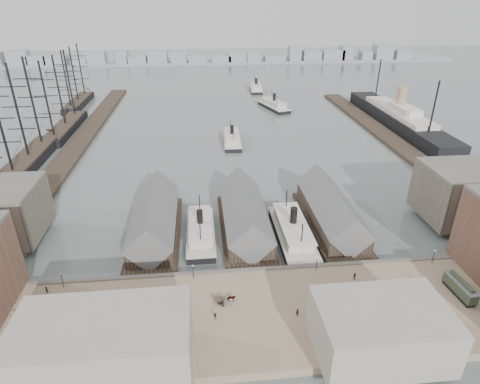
{
  "coord_description": "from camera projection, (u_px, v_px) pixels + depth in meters",
  "views": [
    {
      "loc": [
        -11.73,
        -84.26,
        63.22
      ],
      "look_at": [
        0.0,
        30.0,
        6.0
      ],
      "focal_mm": 30.0,
      "sensor_mm": 36.0,
      "label": 1
    }
  ],
  "objects": [
    {
      "name": "ground",
      "position": [
        252.0,
        264.0,
        104.29
      ],
      "size": [
        900.0,
        900.0,
        0.0
      ],
      "primitive_type": "plane",
      "color": "#53605E",
      "rests_on": "ground"
    },
    {
      "name": "quay",
      "position": [
        264.0,
        316.0,
        86.04
      ],
      "size": [
        180.0,
        30.0,
        2.0
      ],
      "primitive_type": "cube",
      "color": "#88735B",
      "rests_on": "ground"
    },
    {
      "name": "seawall",
      "position": [
        254.0,
        273.0,
        99.15
      ],
      "size": [
        180.0,
        1.2,
        2.3
      ],
      "primitive_type": "cube",
      "color": "#59544C",
      "rests_on": "ground"
    },
    {
      "name": "west_wharf",
      "position": [
        80.0,
        142.0,
        186.76
      ],
      "size": [
        10.0,
        220.0,
        1.6
      ],
      "primitive_type": "cube",
      "color": "#2D231C",
      "rests_on": "ground"
    },
    {
      "name": "east_wharf",
      "position": [
        390.0,
        139.0,
        191.2
      ],
      "size": [
        10.0,
        180.0,
        1.6
      ],
      "primitive_type": "cube",
      "color": "#2D231C",
      "rests_on": "ground"
    },
    {
      "name": "ferry_shed_west",
      "position": [
        155.0,
        221.0,
        114.87
      ],
      "size": [
        14.0,
        42.0,
        12.6
      ],
      "color": "#2D231C",
      "rests_on": "ground"
    },
    {
      "name": "ferry_shed_center",
      "position": [
        245.0,
        216.0,
        117.25
      ],
      "size": [
        14.0,
        42.0,
        12.6
      ],
      "color": "#2D231C",
      "rests_on": "ground"
    },
    {
      "name": "ferry_shed_east",
      "position": [
        331.0,
        212.0,
        119.63
      ],
      "size": [
        14.0,
        42.0,
        12.6
      ],
      "color": "#2D231C",
      "rests_on": "ground"
    },
    {
      "name": "warehouse_east_back",
      "position": [
        471.0,
        193.0,
        119.63
      ],
      "size": [
        28.0,
        20.0,
        15.0
      ],
      "primitive_type": "cube",
      "color": "#60564C",
      "rests_on": "east_land"
    },
    {
      "name": "street_bldg_center",
      "position": [
        381.0,
        330.0,
        74.5
      ],
      "size": [
        24.0,
        16.0,
        10.0
      ],
      "primitive_type": "cube",
      "color": "gray",
      "rests_on": "quay"
    },
    {
      "name": "street_bldg_west",
      "position": [
        105.0,
        348.0,
        69.49
      ],
      "size": [
        30.0,
        16.0,
        12.0
      ],
      "primitive_type": "cube",
      "color": "gray",
      "rests_on": "quay"
    },
    {
      "name": "lamp_post_far_w",
      "position": [
        61.0,
        277.0,
        91.84
      ],
      "size": [
        0.44,
        0.44,
        3.92
      ],
      "color": "black",
      "rests_on": "quay"
    },
    {
      "name": "lamp_post_near_w",
      "position": [
        193.0,
        269.0,
        94.59
      ],
      "size": [
        0.44,
        0.44,
        3.92
      ],
      "color": "black",
      "rests_on": "quay"
    },
    {
      "name": "lamp_post_near_e",
      "position": [
        317.0,
        261.0,
        97.33
      ],
      "size": [
        0.44,
        0.44,
        3.92
      ],
      "color": "black",
      "rests_on": "quay"
    },
    {
      "name": "lamp_post_far_e",
      "position": [
        434.0,
        254.0,
        100.07
      ],
      "size": [
        0.44,
        0.44,
        3.92
      ],
      "color": "black",
      "rests_on": "quay"
    },
    {
      "name": "far_shore",
      "position": [
        207.0,
        59.0,
        399.88
      ],
      "size": [
        500.0,
        40.0,
        15.72
      ],
      "color": "gray",
      "rests_on": "ground"
    },
    {
      "name": "ferry_docked_west",
      "position": [
        201.0,
        231.0,
        114.63
      ],
      "size": [
        7.88,
        26.28,
        9.39
      ],
      "color": "black",
      "rests_on": "ground"
    },
    {
      "name": "ferry_docked_east",
      "position": [
        293.0,
        232.0,
        113.6
      ],
      "size": [
        9.04,
        30.12,
        10.76
      ],
      "color": "black",
      "rests_on": "ground"
    },
    {
      "name": "ferry_open_near",
      "position": [
        232.0,
        139.0,
        186.74
      ],
      "size": [
        8.54,
        26.05,
        9.22
      ],
      "rotation": [
        0.0,
        0.0,
        -0.03
      ],
      "color": "black",
      "rests_on": "ground"
    },
    {
      "name": "ferry_open_mid",
      "position": [
        274.0,
        105.0,
        242.05
      ],
      "size": [
        16.36,
        29.16,
        9.98
      ],
      "rotation": [
        0.0,
        0.0,
        0.3
      ],
      "color": "black",
      "rests_on": "ground"
    },
    {
      "name": "ferry_open_far",
      "position": [
        256.0,
        88.0,
        286.92
      ],
      "size": [
        9.89,
        27.13,
        9.51
      ],
      "rotation": [
        0.0,
        0.0,
        -0.07
      ],
      "color": "black",
      "rests_on": "ground"
    },
    {
      "name": "sailing_ship_near",
      "position": [
        22.0,
        165.0,
        155.99
      ],
      "size": [
        9.81,
        67.6,
        40.34
      ],
      "color": "black",
      "rests_on": "ground"
    },
    {
      "name": "sailing_ship_mid",
      "position": [
        66.0,
        126.0,
        202.92
      ],
      "size": [
        9.06,
        52.34,
        37.24
      ],
      "color": "black",
      "rests_on": "ground"
    },
    {
      "name": "sailing_ship_far",
      "position": [
        79.0,
        101.0,
        249.51
      ],
      "size": [
        8.51,
        47.29,
        35.0
      ],
      "color": "black",
      "rests_on": "ground"
    },
    {
      "name": "ocean_steamer",
      "position": [
        398.0,
        118.0,
        210.52
      ],
      "size": [
        14.14,
        103.31,
        20.66
      ],
      "color": "black",
      "rests_on": "ground"
    },
    {
      "name": "tram",
      "position": [
        460.0,
        288.0,
        89.99
      ],
      "size": [
        3.13,
        9.68,
        3.39
      ],
      "rotation": [
        0.0,
        0.0,
        0.07
      ],
      "color": "black",
      "rests_on": "quay"
    },
    {
      "name": "horse_cart_left",
      "position": [
        107.0,
        303.0,
        87.03
      ],
      "size": [
        4.38,
        4.12,
        1.6
      ],
      "rotation": [
        0.0,
        0.0,
        0.84
      ],
      "color": "black",
      "rests_on": "quay"
    },
    {
      "name": "horse_cart_center",
      "position": [
        228.0,
        299.0,
        88.19
      ],
      "size": [
        4.92,
        1.62,
        1.63
      ],
      "rotation": [
        0.0,
        0.0,
        1.52
      ],
      "color": "black",
      "rests_on": "quay"
    },
    {
      "name": "horse_cart_right",
      "position": [
        384.0,
        312.0,
        84.62
      ],
      "size": [
        4.83,
        2.81,
        1.6
      ],
      "rotation": [
        0.0,
        0.0,
        1.28
      ],
      "color": "black",
      "rests_on": "quay"
    },
    {
      "name": "pedestrian_0",
      "position": [
        16.0,
        313.0,
        84.27
      ],
      "size": [
        0.79,
        0.82,
        1.82
      ],
      "primitive_type": "imported",
      "rotation": [
        0.0,
        0.0,
        2.24
      ],
      "color": "black",
      "rests_on": "quay"
    },
    {
      "name": "pedestrian_1",
      "position": [
        35.0,
        327.0,
        80.8
      ],
      "size": [
        0.77,
        0.9,
        1.62
      ],
      "primitive_type": "imported",
      "rotation": [
        0.0,
        0.0,
        1.35
      ],
      "color": "black",
      "rests_on": "quay"
    },
    {
      "name": "pedestrian_2",
      "position": [
        163.0,
        290.0,
        90.98
      ],
      "size": [
        0.88,
        1.15,
        1.57
      ],
      "primitive_type": "imported",
      "rotation": [
        0.0,
        0.0,
        4.38
      ],
      "color": "black",
      "rests_on": "quay"
    },
    {
      "name": "pedestrian_3",
      "position": [
        215.0,
        316.0,
        83.63
      ],
      "size": [
        0.92,
        0.39,
        1.56
      ],
      "primitive_type": "imported",
      "rotation": [
        0.0,
        0.0,
        0.01
      ],
      "color": "black",
      "rests_on": "quay"
    },
    {
      "name": "pedestrian_4",
      "position": [
        223.0,
        303.0,
        86.95
      ],
      "size": [
        0.75,
        0.93,
        1.66
      ],
      "primitive_type": "imported",
      "rotation": [
        0.0,
        0.0,
        4.4
      ],
      "color": "black",
      "rests_on": "quay"
    },
    {
      "name": "pedestrian_5",
      "position": [
        297.0,
        312.0,
        84.33
      ],
      "size": [
        0.75,
        0.63,
        1.78
      ],
      "primitive_type": "imported",
      "rotation": [
        0.0,
        0.0,
        0.27
      ],
      "color": "black",
      "rests_on": "quay"
    },
    {
      "name": "pedestrian_6",
      "position": [
        355.0,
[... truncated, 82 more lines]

